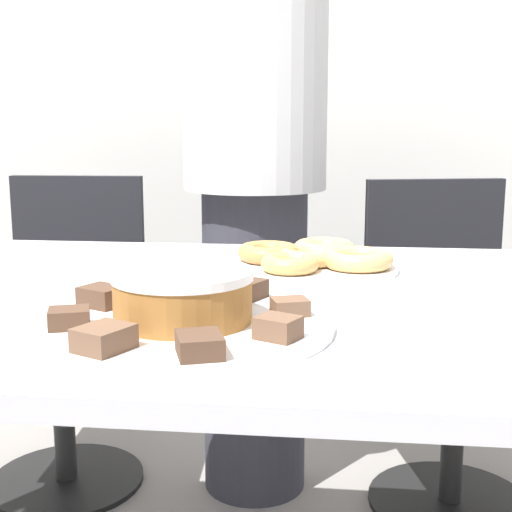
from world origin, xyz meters
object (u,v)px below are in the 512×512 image
(plate_cake, at_px, (183,324))
(frosted_cake, at_px, (183,295))
(office_chair_right, at_px, (448,354))
(plate_donuts, at_px, (308,267))
(person_standing, at_px, (255,172))
(office_chair_left, at_px, (67,341))

(plate_cake, bearing_deg, frosted_cake, -97.13)
(office_chair_right, distance_m, plate_donuts, 0.81)
(office_chair_right, relative_size, plate_donuts, 2.68)
(plate_donuts, bearing_deg, person_standing, 105.10)
(person_standing, height_order, frosted_cake, person_standing)
(person_standing, bearing_deg, office_chair_left, 179.71)
(office_chair_left, bearing_deg, office_chair_right, -2.48)
(plate_cake, distance_m, plate_donuts, 0.42)
(office_chair_left, bearing_deg, person_standing, -2.69)
(person_standing, xyz_separation_m, office_chair_right, (0.53, 0.00, -0.49))
(plate_donuts, bearing_deg, frosted_cake, -110.07)
(person_standing, distance_m, office_chair_left, 0.73)
(person_standing, bearing_deg, plate_cake, -88.60)
(person_standing, xyz_separation_m, plate_donuts, (0.17, -0.63, -0.13))
(frosted_cake, bearing_deg, office_chair_right, 63.82)
(plate_donuts, relative_size, frosted_cake, 1.78)
(frosted_cake, bearing_deg, person_standing, 91.40)
(office_chair_right, relative_size, frosted_cake, 4.78)
(office_chair_left, height_order, plate_cake, office_chair_left)
(person_standing, xyz_separation_m, plate_cake, (0.02, -1.02, -0.13))
(person_standing, relative_size, plate_cake, 4.36)
(plate_cake, xyz_separation_m, frosted_cake, (-0.00, -0.00, 0.04))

